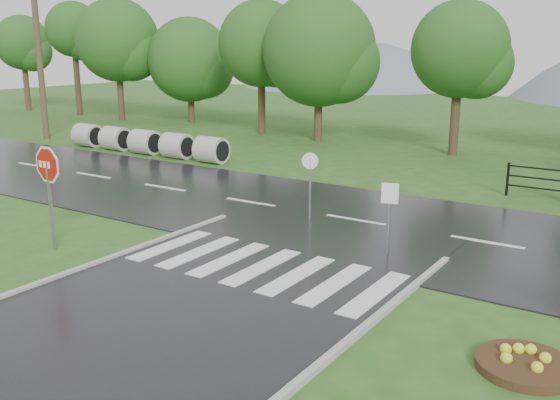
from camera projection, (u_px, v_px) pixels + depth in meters
The scene contains 10 objects.
ground at pixel (101, 351), 11.09m from camera, with size 120.00×120.00×0.00m, color #2A561C.
main_road at pixel (356, 221), 19.17m from camera, with size 90.00×8.00×0.04m, color black.
crosswalk at pixel (262, 267), 15.12m from camera, with size 6.50×2.80×0.02m.
treeline at pixel (506, 157), 29.95m from camera, with size 83.20×5.20×10.00m.
culvert_pipes at pixel (145, 142), 30.60m from camera, with size 9.70×1.20×1.20m.
stop_sign at pixel (48, 175), 16.03m from camera, with size 1.32×0.08×2.96m.
flower_bed at pixel (525, 363), 10.44m from camera, with size 1.63×1.63×0.33m.
reg_sign_small at pixel (390, 204), 15.69m from camera, with size 0.42×0.15×1.93m.
reg_sign_round at pixel (310, 178), 18.80m from camera, with size 0.48×0.19×2.15m.
utility_pole_west at pixel (38, 47), 34.41m from camera, with size 1.71×0.69×9.99m.
Camera 1 is at (8.24, -6.64, 5.34)m, focal length 40.00 mm.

